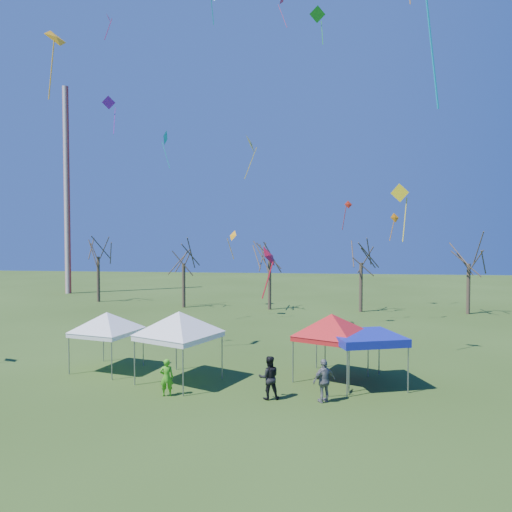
% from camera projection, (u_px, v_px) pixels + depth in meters
% --- Properties ---
extents(ground, '(140.00, 140.00, 0.00)m').
position_uv_depth(ground, '(271.00, 402.00, 18.53)').
color(ground, '#2D4616').
rests_on(ground, ground).
extents(radio_mast, '(0.70, 0.70, 25.00)m').
position_uv_depth(radio_mast, '(67.00, 191.00, 55.25)').
color(radio_mast, silver).
rests_on(radio_mast, ground).
extents(tree_0, '(3.83, 3.83, 8.44)m').
position_uv_depth(tree_0, '(98.00, 240.00, 48.02)').
color(tree_0, '#3D2D21').
rests_on(tree_0, ground).
extents(tree_1, '(3.42, 3.42, 7.54)m').
position_uv_depth(tree_1, '(184.00, 248.00, 44.09)').
color(tree_1, '#3D2D21').
rests_on(tree_1, ground).
extents(tree_2, '(3.71, 3.71, 8.18)m').
position_uv_depth(tree_2, '(270.00, 243.00, 42.76)').
color(tree_2, '#3D2D21').
rests_on(tree_2, ground).
extents(tree_3, '(3.59, 3.59, 7.91)m').
position_uv_depth(tree_3, '(361.00, 245.00, 41.39)').
color(tree_3, '#3D2D21').
rests_on(tree_3, ground).
extents(tree_4, '(3.58, 3.58, 7.89)m').
position_uv_depth(tree_4, '(469.00, 246.00, 40.19)').
color(tree_4, '#3D2D21').
rests_on(tree_4, ground).
extents(tent_white_west, '(3.75, 3.75, 3.40)m').
position_uv_depth(tent_white_west, '(107.00, 316.00, 23.04)').
color(tent_white_west, gray).
rests_on(tent_white_west, ground).
extents(tent_white_mid, '(4.02, 4.02, 3.80)m').
position_uv_depth(tent_white_mid, '(179.00, 316.00, 21.11)').
color(tent_white_mid, gray).
rests_on(tent_white_mid, ground).
extents(tent_red, '(3.82, 3.82, 3.61)m').
position_uv_depth(tent_red, '(332.00, 318.00, 21.48)').
color(tent_red, gray).
rests_on(tent_red, ground).
extents(tent_blue, '(3.75, 3.75, 2.34)m').
position_uv_depth(tent_blue, '(365.00, 338.00, 20.70)').
color(tent_blue, gray).
rests_on(tent_blue, ground).
extents(person_grey, '(1.11, 0.91, 1.77)m').
position_uv_depth(person_grey, '(324.00, 381.00, 18.54)').
color(person_grey, slate).
rests_on(person_grey, ground).
extents(person_green, '(0.65, 0.50, 1.58)m').
position_uv_depth(person_green, '(167.00, 377.00, 19.29)').
color(person_green, green).
rests_on(person_green, ground).
extents(person_dark, '(1.00, 0.86, 1.79)m').
position_uv_depth(person_dark, '(269.00, 378.00, 18.92)').
color(person_dark, black).
rests_on(person_dark, ground).
extents(kite_17, '(1.05, 0.81, 3.27)m').
position_uv_depth(kite_17, '(400.00, 194.00, 25.43)').
color(kite_17, yellow).
rests_on(kite_17, ground).
extents(kite_7, '(1.02, 0.80, 2.84)m').
position_uv_depth(kite_7, '(109.00, 103.00, 33.32)').
color(kite_7, purple).
rests_on(kite_7, ground).
extents(kite_13, '(1.00, 1.00, 2.48)m').
position_uv_depth(kite_13, '(233.00, 236.00, 38.38)').
color(kite_13, orange).
rests_on(kite_13, ground).
extents(kite_1, '(0.78, 1.04, 2.09)m').
position_uv_depth(kite_1, '(270.00, 257.00, 17.81)').
color(kite_1, red).
rests_on(kite_1, ground).
extents(kite_8, '(1.38, 1.56, 3.74)m').
position_uv_depth(kite_8, '(56.00, 38.00, 23.59)').
color(kite_8, orange).
rests_on(kite_8, ground).
extents(kite_21, '(0.61, 0.73, 1.99)m').
position_uv_depth(kite_21, '(109.00, 19.00, 32.06)').
color(kite_21, '#D02E73').
rests_on(kite_21, ground).
extents(kite_2, '(0.74, 1.39, 3.47)m').
position_uv_depth(kite_2, '(165.00, 138.00, 41.46)').
color(kite_2, '#0CC0B2').
rests_on(kite_2, ground).
extents(kite_11, '(0.91, 1.53, 3.23)m').
position_uv_depth(kite_11, '(251.00, 144.00, 31.76)').
color(kite_11, gold).
rests_on(kite_11, ground).
extents(kite_19, '(0.86, 0.73, 2.24)m').
position_uv_depth(kite_19, '(395.00, 218.00, 36.09)').
color(kite_19, orange).
rests_on(kite_19, ground).
extents(kite_3, '(1.45, 0.87, 3.40)m').
position_uv_depth(kite_3, '(317.00, 15.00, 38.84)').
color(kite_3, green).
rests_on(kite_3, ground).
extents(kite_22, '(0.81, 0.70, 2.33)m').
position_uv_depth(kite_22, '(348.00, 206.00, 35.65)').
color(kite_22, red).
rests_on(kite_22, ground).
extents(kite_26, '(0.81, 0.93, 2.63)m').
position_uv_depth(kite_26, '(282.00, 0.00, 38.26)').
color(kite_26, '#CE2D59').
rests_on(kite_26, ground).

